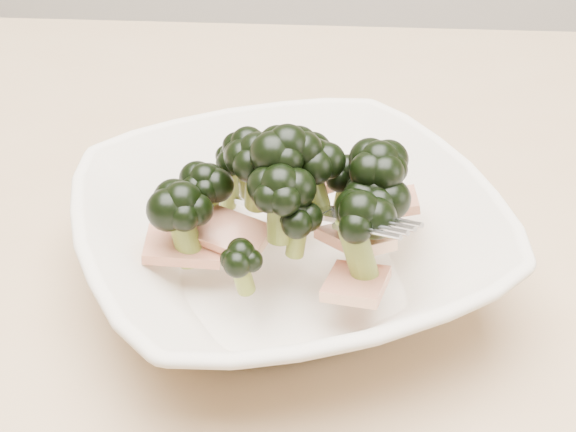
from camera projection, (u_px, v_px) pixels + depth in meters
The scene contains 2 objects.
dining_table at pixel (212, 345), 0.61m from camera, with size 1.20×0.80×0.75m.
broccoli_dish at pixel (288, 231), 0.50m from camera, with size 0.34×0.34×0.12m.
Camera 1 is at (0.09, -0.44, 1.08)m, focal length 50.00 mm.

